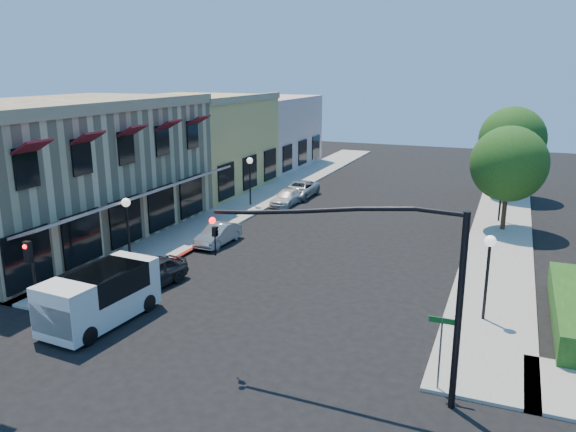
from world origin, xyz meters
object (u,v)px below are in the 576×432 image
at_px(street_name_sign, 441,342).
at_px(lamppost_right_far, 502,181).
at_px(secondary_signal, 31,266).
at_px(parked_car_d, 299,190).
at_px(lamppost_left_far, 250,169).
at_px(signal_mast_arm, 386,268).
at_px(white_van, 99,294).
at_px(street_tree_a, 509,164).
at_px(lamppost_right_near, 489,256).
at_px(lamppost_left_near, 127,215).
at_px(street_tree_b, 512,139).
at_px(parked_car_c, 287,198).
at_px(parked_car_b, 218,234).
at_px(parked_car_a, 150,274).

relative_size(street_name_sign, lamppost_right_far, 0.70).
relative_size(secondary_signal, parked_car_d, 0.75).
distance_m(street_name_sign, lamppost_left_far, 25.48).
relative_size(signal_mast_arm, white_van, 1.62).
distance_m(street_tree_a, lamppost_right_near, 14.08).
bearing_deg(lamppost_left_near, street_tree_b, 54.21).
bearing_deg(signal_mast_arm, street_name_sign, 23.20).
bearing_deg(street_tree_a, street_tree_b, 90.00).
bearing_deg(street_tree_b, parked_car_d, -158.20).
xyz_separation_m(lamppost_left_near, lamppost_right_near, (17.00, 0.00, 0.00)).
bearing_deg(lamppost_left_far, parked_car_c, 30.52).
distance_m(parked_car_b, parked_car_d, 13.00).
xyz_separation_m(street_tree_b, lamppost_left_near, (-17.30, -24.00, -1.81)).
bearing_deg(secondary_signal, signal_mast_arm, 0.37).
height_order(lamppost_right_far, parked_car_d, lamppost_right_far).
relative_size(street_tree_b, lamppost_left_near, 1.97).
distance_m(lamppost_left_far, lamppost_right_far, 17.12).
bearing_deg(parked_car_c, street_tree_a, -3.38).
height_order(street_name_sign, lamppost_left_near, lamppost_left_near).
bearing_deg(street_name_sign, street_tree_a, 86.24).
bearing_deg(parked_car_b, street_tree_a, 33.25).
relative_size(parked_car_a, parked_car_d, 0.89).
relative_size(secondary_signal, parked_car_b, 0.94).
bearing_deg(street_name_sign, parked_car_a, 164.12).
height_order(street_tree_b, lamppost_right_far, street_tree_b).
height_order(street_tree_b, lamppost_left_far, street_tree_b).
bearing_deg(lamppost_right_far, parked_car_b, -143.19).
relative_size(street_tree_a, lamppost_left_near, 1.82).
relative_size(lamppost_right_far, white_van, 0.72).
height_order(parked_car_a, parked_car_b, parked_car_a).
bearing_deg(white_van, parked_car_a, 95.41).
height_order(signal_mast_arm, lamppost_left_far, signal_mast_arm).
height_order(lamppost_right_far, parked_car_c, lamppost_right_far).
height_order(signal_mast_arm, lamppost_right_far, signal_mast_arm).
bearing_deg(street_tree_a, parked_car_d, 165.07).
bearing_deg(lamppost_left_near, parked_car_d, 82.72).
bearing_deg(white_van, parked_car_b, 93.70).
bearing_deg(signal_mast_arm, parked_car_c, 118.88).
bearing_deg(parked_car_a, lamppost_left_near, 150.68).
relative_size(street_tree_a, white_van, 1.31).
relative_size(signal_mast_arm, parked_car_c, 2.19).
height_order(white_van, parked_car_c, white_van).
bearing_deg(street_tree_b, secondary_signal, -118.77).
relative_size(signal_mast_arm, parked_car_b, 2.27).
relative_size(lamppost_left_far, lamppost_right_near, 1.00).
height_order(lamppost_left_near, lamppost_right_near, same).
distance_m(street_name_sign, lamppost_right_far, 21.85).
distance_m(street_tree_a, parked_car_d, 15.93).
distance_m(street_tree_b, lamppost_right_far, 8.21).
height_order(secondary_signal, lamppost_left_far, lamppost_left_far).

